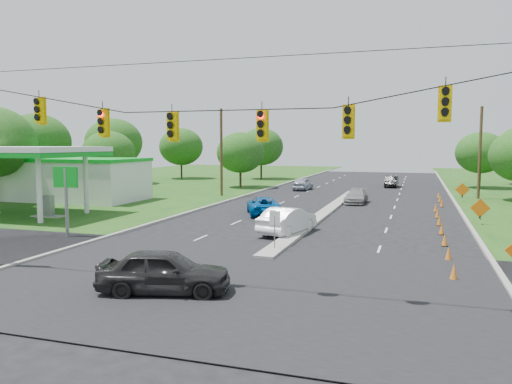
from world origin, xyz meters
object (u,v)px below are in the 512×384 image
(blue_pickup, at_px, (264,206))
(gas_station, at_px, (69,175))
(black_sedan, at_px, (164,271))
(white_sedan, at_px, (288,220))

(blue_pickup, bearing_deg, gas_station, -28.65)
(black_sedan, bearing_deg, gas_station, 29.65)
(gas_station, height_order, blue_pickup, gas_station)
(gas_station, distance_m, white_sedan, 24.86)
(white_sedan, relative_size, blue_pickup, 0.98)
(black_sedan, height_order, blue_pickup, black_sedan)
(blue_pickup, bearing_deg, black_sedan, 74.11)
(white_sedan, distance_m, blue_pickup, 8.16)
(white_sedan, bearing_deg, blue_pickup, -49.90)
(white_sedan, height_order, blue_pickup, white_sedan)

